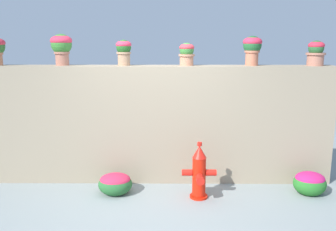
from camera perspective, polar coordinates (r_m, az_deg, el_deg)
The scene contains 10 objects.
ground_plane at distance 4.84m, azimuth -2.43°, elevation -15.27°, with size 24.00×24.00×0.00m, color gray.
stone_wall at distance 5.65m, azimuth -1.90°, elevation -1.37°, with size 5.41×0.39×1.82m, color gray.
potted_plant_1 at distance 5.77m, azimuth -16.46°, elevation 10.55°, with size 0.32×0.32×0.47m.
potted_plant_2 at distance 5.55m, azimuth -7.00°, elevation 10.23°, with size 0.23×0.23×0.38m.
potted_plant_3 at distance 5.50m, azimuth 2.96°, elevation 9.88°, with size 0.24×0.24×0.34m.
potted_plant_4 at distance 5.65m, azimuth 13.15°, elevation 10.49°, with size 0.29×0.29×0.44m.
potted_plant_5 at distance 5.91m, azimuth 22.29°, elevation 9.28°, with size 0.28×0.28×0.37m.
fire_hydrant at distance 5.15m, azimuth 4.93°, elevation -9.06°, with size 0.48×0.38×0.81m.
flower_bush_left at distance 5.71m, azimuth 21.46°, elevation -9.76°, with size 0.47×0.42×0.34m.
flower_bush_right at distance 5.40m, azimuth -8.32°, elevation -10.47°, with size 0.49×0.44×0.31m.
Camera 1 is at (0.24, -4.30, 2.21)m, focal length 38.64 mm.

